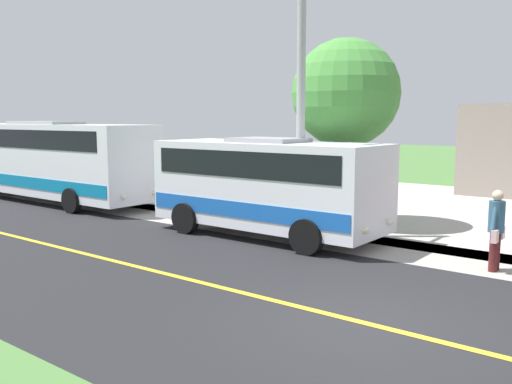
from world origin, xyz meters
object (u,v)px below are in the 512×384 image
Objects in this scene: shuttle_bus_front at (268,182)px; tree_curbside at (346,94)px; street_light_pole at (299,80)px; pedestrian_with_bags at (496,228)px; transit_bus_rear at (47,157)px.

shuttle_bus_front is 3.93m from tree_curbside.
street_light_pole is 1.37× the size of tree_curbside.
street_light_pole is (-0.24, -5.36, 3.41)m from pedestrian_with_bags.
transit_bus_rear is 1.42× the size of street_light_pole.
tree_curbside reaches higher than transit_bus_rear.
pedestrian_with_bags is 6.36m from street_light_pole.
pedestrian_with_bags is at bearing 90.28° from transit_bus_rear.
shuttle_bus_front is 3.83× the size of pedestrian_with_bags.
shuttle_bus_front is 6.16m from pedestrian_with_bags.
street_light_pole reaches higher than transit_bus_rear.
pedestrian_with_bags is at bearing 62.36° from tree_curbside.
transit_bus_rear is at bearing -88.42° from street_light_pole.
street_light_pole reaches higher than tree_curbside.
tree_curbside is at bearing -117.64° from pedestrian_with_bags.
transit_bus_rear reaches higher than pedestrian_with_bags.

